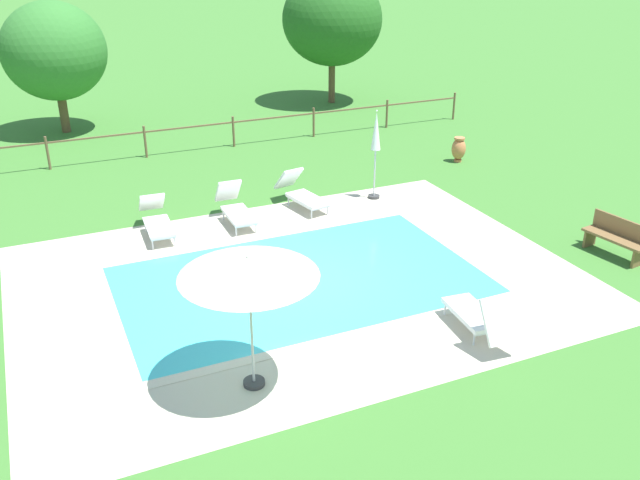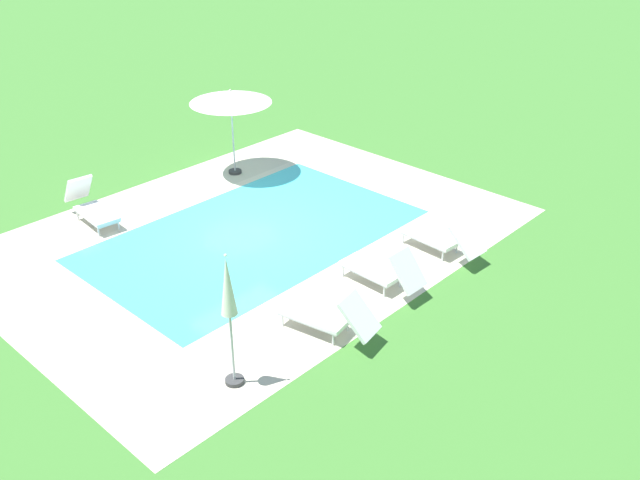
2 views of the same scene
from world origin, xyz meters
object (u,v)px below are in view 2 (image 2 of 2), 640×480
(patio_umbrella_open_foreground, at_px, (230,97))
(sun_lounger_north_far, at_px, (441,238))
(sun_lounger_north_near_steps, at_px, (382,270))
(sun_lounger_north_end, at_px, (327,316))
(patio_umbrella_closed_row_west, at_px, (229,298))
(sun_lounger_north_mid, at_px, (91,207))

(patio_umbrella_open_foreground, bearing_deg, sun_lounger_north_far, 91.28)
(sun_lounger_north_far, height_order, patio_umbrella_open_foreground, patio_umbrella_open_foreground)
(sun_lounger_north_near_steps, relative_size, sun_lounger_north_end, 0.95)
(sun_lounger_north_near_steps, bearing_deg, patio_umbrella_open_foreground, -105.40)
(patio_umbrella_closed_row_west, bearing_deg, sun_lounger_north_end, 174.58)
(sun_lounger_north_far, distance_m, sun_lounger_north_end, 3.93)
(sun_lounger_north_near_steps, xyz_separation_m, sun_lounger_north_end, (1.94, 0.29, -0.00))
(sun_lounger_north_near_steps, bearing_deg, sun_lounger_north_end, 8.47)
(sun_lounger_north_end, distance_m, patio_umbrella_open_foreground, 8.10)
(sun_lounger_north_mid, distance_m, sun_lounger_north_end, 7.20)
(sun_lounger_north_near_steps, height_order, patio_umbrella_closed_row_west, patio_umbrella_closed_row_west)
(sun_lounger_north_mid, bearing_deg, sun_lounger_north_end, 94.02)
(sun_lounger_north_end, bearing_deg, sun_lounger_north_mid, -85.98)
(patio_umbrella_open_foreground, height_order, patio_umbrella_closed_row_west, patio_umbrella_closed_row_west)
(sun_lounger_north_far, height_order, patio_umbrella_closed_row_west, patio_umbrella_closed_row_west)
(sun_lounger_north_near_steps, height_order, sun_lounger_north_mid, sun_lounger_north_mid)
(sun_lounger_north_far, xyz_separation_m, patio_umbrella_closed_row_west, (6.01, 0.02, 1.32))
(patio_umbrella_closed_row_west, bearing_deg, sun_lounger_north_near_steps, -178.69)
(sun_lounger_north_end, relative_size, patio_umbrella_closed_row_west, 0.79)
(sun_lounger_north_far, relative_size, patio_umbrella_open_foreground, 0.83)
(sun_lounger_north_near_steps, distance_m, sun_lounger_north_end, 1.96)
(sun_lounger_north_end, height_order, patio_umbrella_closed_row_west, patio_umbrella_closed_row_west)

